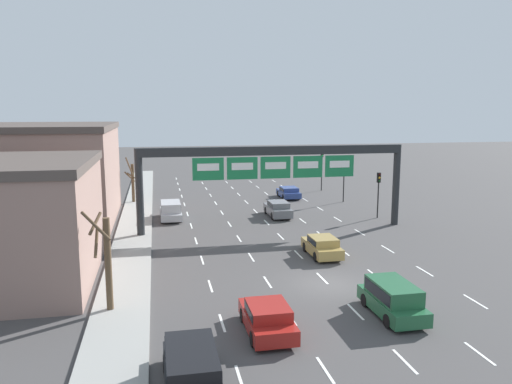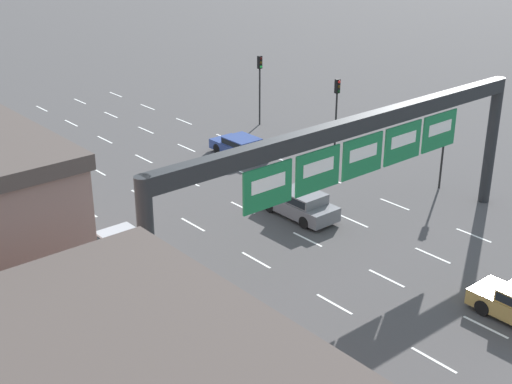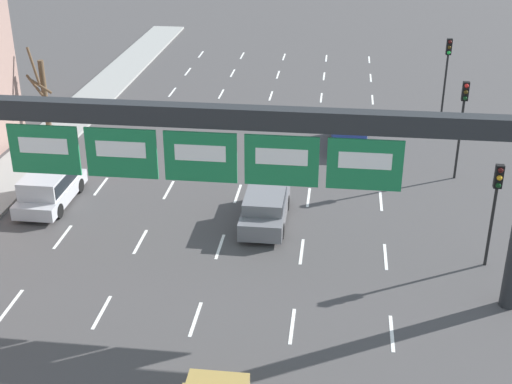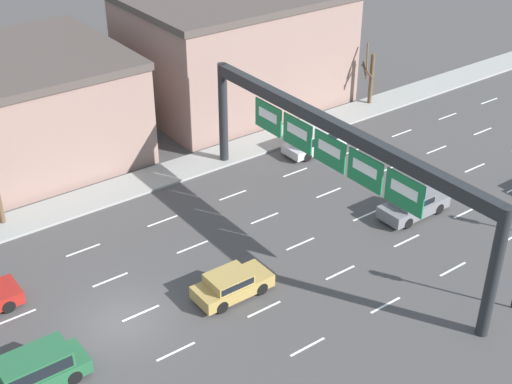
% 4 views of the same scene
% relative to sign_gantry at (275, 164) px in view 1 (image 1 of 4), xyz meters
% --- Properties ---
extents(ground_plane, '(220.00, 220.00, 0.00)m').
position_rel_sign_gantry_xyz_m(ground_plane, '(-0.00, -13.11, -5.44)').
color(ground_plane, '#474444').
extents(sidewalk_left, '(2.80, 110.00, 0.15)m').
position_rel_sign_gantry_xyz_m(sidewalk_left, '(-11.30, -13.11, -5.37)').
color(sidewalk_left, '#999993').
rests_on(sidewalk_left, ground_plane).
extents(lane_dashes, '(13.32, 67.00, 0.01)m').
position_rel_sign_gantry_xyz_m(lane_dashes, '(0.00, 0.39, -5.44)').
color(lane_dashes, white).
rests_on(lane_dashes, ground_plane).
extents(sign_gantry, '(21.99, 0.70, 6.91)m').
position_rel_sign_gantry_xyz_m(sign_gantry, '(0.00, 0.00, 0.00)').
color(sign_gantry, '#232628').
rests_on(sign_gantry, ground_plane).
extents(building_far, '(11.88, 15.82, 8.59)m').
position_rel_sign_gantry_xyz_m(building_far, '(-18.92, 6.68, -1.14)').
color(building_far, gray).
rests_on(building_far, ground_plane).
extents(car_gold, '(1.80, 4.00, 1.37)m').
position_rel_sign_gantry_xyz_m(car_gold, '(1.47, -7.78, -4.71)').
color(car_gold, '#A88947').
rests_on(car_gold, ground_plane).
extents(suv_silver, '(1.89, 4.42, 1.60)m').
position_rel_sign_gantry_xyz_m(suv_silver, '(-8.21, 5.85, -4.55)').
color(suv_silver, '#B7B7BC').
rests_on(suv_silver, ground_plane).
extents(car_grey, '(1.84, 4.42, 1.44)m').
position_rel_sign_gantry_xyz_m(car_grey, '(1.58, 5.13, -4.67)').
color(car_grey, slate).
rests_on(car_grey, ground_plane).
extents(suv_black, '(1.96, 4.66, 1.52)m').
position_rel_sign_gantry_xyz_m(suv_black, '(-8.38, -22.44, -4.59)').
color(suv_black, black).
rests_on(suv_black, ground_plane).
extents(car_red, '(1.94, 4.14, 1.39)m').
position_rel_sign_gantry_xyz_m(car_red, '(-4.76, -18.53, -4.70)').
color(car_red, maroon).
rests_on(car_red, ground_plane).
extents(car_blue, '(1.94, 4.05, 1.26)m').
position_rel_sign_gantry_xyz_m(car_blue, '(5.10, 14.38, -4.76)').
color(car_blue, navy).
rests_on(car_blue, ground_plane).
extents(suv_green, '(1.86, 4.29, 1.66)m').
position_rel_sign_gantry_xyz_m(suv_green, '(1.56, -17.87, -4.52)').
color(suv_green, '#235B38').
rests_on(suv_green, ground_plane).
extents(traffic_light_near_gantry, '(0.30, 0.35, 4.18)m').
position_rel_sign_gantry_xyz_m(traffic_light_near_gantry, '(10.38, 2.73, -2.44)').
color(traffic_light_near_gantry, black).
rests_on(traffic_light_near_gantry, ground_plane).
extents(traffic_light_mid_block, '(0.30, 0.35, 4.85)m').
position_rel_sign_gantry_xyz_m(traffic_light_mid_block, '(10.25, 10.93, -1.99)').
color(traffic_light_mid_block, black).
rests_on(traffic_light_mid_block, ground_plane).
extents(traffic_light_far_end, '(0.30, 0.35, 5.05)m').
position_rel_sign_gantry_xyz_m(traffic_light_far_end, '(10.42, 18.67, -1.86)').
color(traffic_light_far_end, black).
rests_on(traffic_light_far_end, ground_plane).
extents(tree_bare_closest, '(1.55, 1.03, 4.76)m').
position_rel_sign_gantry_xyz_m(tree_bare_closest, '(-11.87, 14.57, -3.05)').
color(tree_bare_closest, brown).
rests_on(tree_bare_closest, sidewalk_left).
extents(tree_bare_second, '(1.44, 1.94, 5.00)m').
position_rel_sign_gantry_xyz_m(tree_bare_second, '(-11.89, -14.76, -2.69)').
color(tree_bare_second, brown).
rests_on(tree_bare_second, sidewalk_left).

